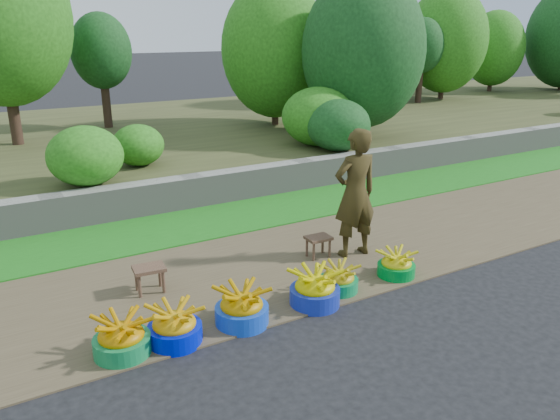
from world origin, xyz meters
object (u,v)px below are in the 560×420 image
basin_e (338,280)px  stool_left (149,272)px  basin_a (122,338)px  basin_f (396,265)px  basin_b (174,326)px  stool_right (318,241)px  vendor_woman (355,193)px  basin_d (315,289)px  basin_c (242,308)px

basin_e → stool_left: basin_e is taller
basin_a → basin_f: bearing=-0.0°
basin_b → stool_right: 2.56m
stool_left → vendor_woman: bearing=-6.3°
basin_d → stool_left: 1.90m
basin_f → stool_right: bearing=118.0°
basin_b → stool_left: (0.11, 1.14, 0.09)m
basin_d → vendor_woman: bearing=36.3°
basin_f → vendor_woman: (-0.06, 0.80, 0.72)m
stool_right → stool_left: bearing=176.5°
basin_c → vendor_woman: 2.35m
basin_c → stool_right: size_ratio=1.68×
basin_a → basin_f: size_ratio=1.15×
basin_c → basin_b: bearing=179.3°
basin_a → basin_f: basin_a is taller
basin_b → vendor_woman: size_ratio=0.31×
stool_right → vendor_woman: size_ratio=0.19×
basin_d → basin_a: bearing=177.6°
stool_left → vendor_woman: (2.69, -0.30, 0.61)m
basin_b → stool_right: size_ratio=1.60×
basin_f → stool_left: size_ratio=1.22×
basin_e → basin_f: basin_f is taller
basin_a → stool_right: size_ratio=1.61×
basin_c → vendor_woman: size_ratio=0.33×
stool_left → basin_d: bearing=-38.4°
basin_e → basin_f: bearing=-2.2°
basin_d → vendor_woman: (1.20, 0.88, 0.69)m
vendor_woman → stool_left: bearing=-2.5°
basin_f → vendor_woman: vendor_woman is taller
stool_right → basin_c: bearing=-148.3°
basin_d → stool_left: bearing=141.6°
basin_b → stool_right: (2.36, 1.00, 0.07)m
basin_b → stool_left: 1.15m
basin_b → stool_right: basin_b is taller
basin_d → stool_right: (0.75, 1.05, 0.06)m
basin_c → basin_f: size_ratio=1.20×
basin_e → vendor_woman: (0.79, 0.76, 0.72)m
basin_c → stool_left: bearing=118.0°
basin_a → basin_b: size_ratio=1.01×
basin_f → stool_left: bearing=158.3°
basin_d → vendor_woman: vendor_woman is taller
basin_d → basin_c: bearing=177.7°
stool_right → vendor_woman: (0.45, -0.16, 0.63)m
basin_d → stool_left: size_ratio=1.47×
basin_a → basin_c: bearing=-2.4°
basin_b → basin_e: bearing=2.2°
basin_c → basin_e: basin_c is taller
basin_e → vendor_woman: vendor_woman is taller
stool_left → stool_right: size_ratio=1.15×
basin_d → basin_f: (1.26, 0.09, -0.03)m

